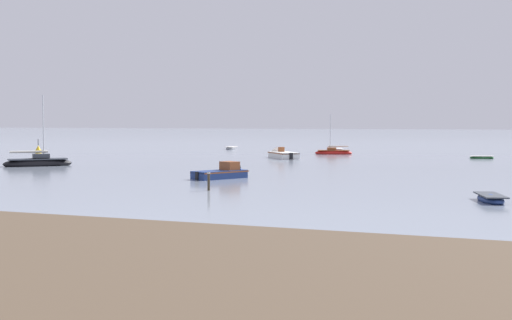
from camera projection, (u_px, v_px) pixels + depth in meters
rowboat_moored_0 at (338, 150)px, 110.84m from camera, size 2.88×4.36×0.65m
rowboat_moored_1 at (491, 199)px, 40.98m from camera, size 2.31×4.03×0.60m
rowboat_moored_2 at (482, 157)px, 88.71m from camera, size 3.31×2.05×0.50m
motorboat_moored_0 at (227, 174)px, 58.09m from camera, size 4.16×5.73×2.08m
sailboat_moored_0 at (333, 152)px, 100.55m from camera, size 5.67×3.33×6.08m
rowboat_moored_3 at (231, 148)px, 119.20m from camera, size 1.73×4.03×0.62m
motorboat_moored_1 at (281, 156)px, 90.02m from camera, size 5.95×6.65×2.28m
sailboat_moored_1 at (38, 163)px, 73.88m from camera, size 6.65×6.56×7.99m
channel_buoy at (38, 150)px, 103.15m from camera, size 0.90×0.90×2.30m
mooring_post_left at (209, 182)px, 47.57m from camera, size 0.22×0.22×1.42m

